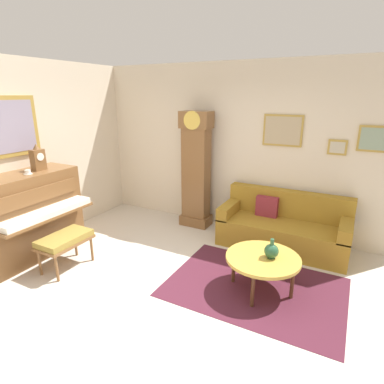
% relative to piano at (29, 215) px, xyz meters
% --- Properties ---
extents(ground_plane, '(6.40, 6.00, 0.10)m').
position_rel_piano_xyz_m(ground_plane, '(2.23, 0.03, -0.67)').
color(ground_plane, beige).
extents(wall_left, '(0.13, 4.90, 2.80)m').
position_rel_piano_xyz_m(wall_left, '(-0.37, 0.03, 0.79)').
color(wall_left, beige).
rests_on(wall_left, ground_plane).
extents(wall_back, '(5.30, 0.13, 2.80)m').
position_rel_piano_xyz_m(wall_back, '(2.25, 2.43, 0.78)').
color(wall_back, beige).
rests_on(wall_back, ground_plane).
extents(area_rug, '(2.10, 1.50, 0.01)m').
position_rel_piano_xyz_m(area_rug, '(3.15, 0.71, -0.62)').
color(area_rug, '#4C1E2D').
rests_on(area_rug, ground_plane).
extents(piano, '(0.87, 1.44, 1.23)m').
position_rel_piano_xyz_m(piano, '(0.00, 0.00, 0.00)').
color(piano, brown).
rests_on(piano, ground_plane).
extents(piano_bench, '(0.42, 0.70, 0.48)m').
position_rel_piano_xyz_m(piano_bench, '(0.73, -0.04, -0.22)').
color(piano_bench, brown).
rests_on(piano_bench, ground_plane).
extents(grandfather_clock, '(0.52, 0.34, 2.03)m').
position_rel_piano_xyz_m(grandfather_clock, '(1.61, 2.12, 0.34)').
color(grandfather_clock, brown).
rests_on(grandfather_clock, ground_plane).
extents(couch, '(1.90, 0.80, 0.84)m').
position_rel_piano_xyz_m(couch, '(3.19, 2.00, -0.31)').
color(couch, olive).
rests_on(couch, ground_plane).
extents(coffee_table, '(0.88, 0.88, 0.45)m').
position_rel_piano_xyz_m(coffee_table, '(3.23, 0.70, -0.21)').
color(coffee_table, gold).
rests_on(coffee_table, ground_plane).
extents(mantel_clock, '(0.13, 0.18, 0.38)m').
position_rel_piano_xyz_m(mantel_clock, '(0.00, 0.27, 0.78)').
color(mantel_clock, brown).
rests_on(mantel_clock, piano).
extents(teacup, '(0.12, 0.12, 0.06)m').
position_rel_piano_xyz_m(teacup, '(0.08, 0.03, 0.63)').
color(teacup, white).
rests_on(teacup, piano).
extents(green_jug, '(0.17, 0.17, 0.24)m').
position_rel_piano_xyz_m(green_jug, '(3.32, 0.72, -0.09)').
color(green_jug, '#234C33').
rests_on(green_jug, coffee_table).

